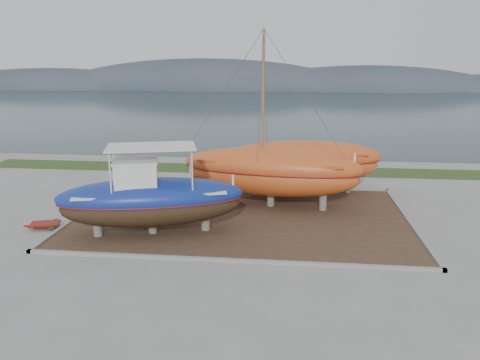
# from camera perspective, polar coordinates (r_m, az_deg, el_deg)

# --- Properties ---
(ground) EXTENTS (140.00, 140.00, 0.00)m
(ground) POSITION_cam_1_polar(r_m,az_deg,el_deg) (22.58, -0.85, -7.76)
(ground) COLOR gray
(ground) RESTS_ON ground
(dirt_patch) EXTENTS (18.00, 12.00, 0.06)m
(dirt_patch) POSITION_cam_1_polar(r_m,az_deg,el_deg) (26.29, 0.22, -4.42)
(dirt_patch) COLOR #422D1E
(dirt_patch) RESTS_ON ground
(curb_frame) EXTENTS (18.60, 12.60, 0.15)m
(curb_frame) POSITION_cam_1_polar(r_m,az_deg,el_deg) (26.28, 0.22, -4.33)
(curb_frame) COLOR gray
(curb_frame) RESTS_ON ground
(grass_strip) EXTENTS (44.00, 3.00, 0.08)m
(grass_strip) POSITION_cam_1_polar(r_m,az_deg,el_deg) (37.32, 2.08, 1.28)
(grass_strip) COLOR #284219
(grass_strip) RESTS_ON ground
(sea) EXTENTS (260.00, 100.00, 0.04)m
(sea) POSITION_cam_1_polar(r_m,az_deg,el_deg) (91.18, 4.63, 9.03)
(sea) COLOR #1A3035
(sea) RESTS_ON ground
(mountain_ridge) EXTENTS (200.00, 36.00, 20.00)m
(mountain_ridge) POSITION_cam_1_polar(r_m,az_deg,el_deg) (146.02, 5.30, 11.04)
(mountain_ridge) COLOR #333D49
(mountain_ridge) RESTS_ON ground
(blue_caique) EXTENTS (9.69, 5.23, 4.45)m
(blue_caique) POSITION_cam_1_polar(r_m,az_deg,el_deg) (23.51, -10.80, -1.23)
(blue_caique) COLOR navy
(blue_caique) RESTS_ON dirt_patch
(white_dinghy) EXTENTS (4.12, 2.86, 1.16)m
(white_dinghy) POSITION_cam_1_polar(r_m,az_deg,el_deg) (28.45, -12.93, -2.04)
(white_dinghy) COLOR white
(white_dinghy) RESTS_ON dirt_patch
(orange_sailboat) EXTENTS (11.03, 4.65, 10.14)m
(orange_sailboat) POSITION_cam_1_polar(r_m,az_deg,el_deg) (27.03, 3.92, 7.17)
(orange_sailboat) COLOR #C4501E
(orange_sailboat) RESTS_ON dirt_patch
(orange_bare_hull) EXTENTS (10.43, 4.11, 3.33)m
(orange_bare_hull) POSITION_cam_1_polar(r_m,az_deg,el_deg) (30.82, 7.66, 1.56)
(orange_bare_hull) COLOR #C4501E
(orange_bare_hull) RESTS_ON dirt_patch
(red_trailer) EXTENTS (2.34, 1.60, 0.30)m
(red_trailer) POSITION_cam_1_polar(r_m,az_deg,el_deg) (26.52, -22.67, -5.15)
(red_trailer) COLOR maroon
(red_trailer) RESTS_ON ground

